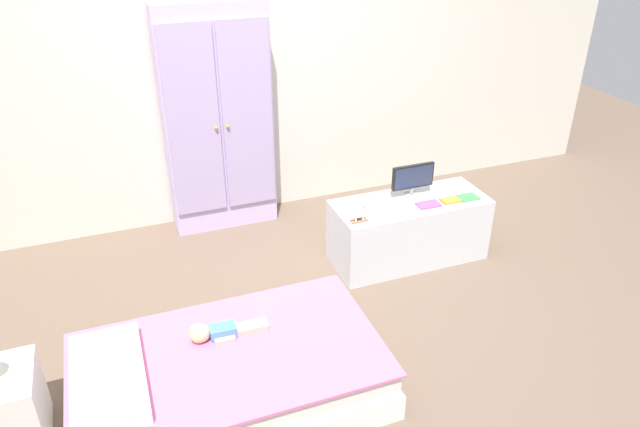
{
  "coord_description": "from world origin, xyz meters",
  "views": [
    {
      "loc": [
        -0.84,
        -2.51,
        2.23
      ],
      "look_at": [
        0.21,
        0.28,
        0.58
      ],
      "focal_mm": 33.18,
      "sensor_mm": 36.0,
      "label": 1
    }
  ],
  "objects_px": {
    "doll": "(214,332)",
    "nightstand": "(1,411)",
    "book_green": "(468,197)",
    "tv_stand": "(408,230)",
    "tv_monitor": "(413,178)",
    "rocking_horse_toy": "(360,212)",
    "book_purple": "(429,205)",
    "bed": "(230,376)",
    "book_orange": "(450,200)",
    "wardrobe": "(218,120)"
  },
  "relations": [
    {
      "from": "tv_stand",
      "to": "book_green",
      "type": "height_order",
      "value": "book_green"
    },
    {
      "from": "bed",
      "to": "book_green",
      "type": "bearing_deg",
      "value": 22.3
    },
    {
      "from": "nightstand",
      "to": "rocking_horse_toy",
      "type": "distance_m",
      "value": 2.12
    },
    {
      "from": "doll",
      "to": "tv_monitor",
      "type": "height_order",
      "value": "tv_monitor"
    },
    {
      "from": "nightstand",
      "to": "book_green",
      "type": "distance_m",
      "value": 2.89
    },
    {
      "from": "wardrobe",
      "to": "bed",
      "type": "bearing_deg",
      "value": -101.92
    },
    {
      "from": "tv_monitor",
      "to": "book_purple",
      "type": "distance_m",
      "value": 0.21
    },
    {
      "from": "bed",
      "to": "book_purple",
      "type": "height_order",
      "value": "book_purple"
    },
    {
      "from": "doll",
      "to": "nightstand",
      "type": "height_order",
      "value": "nightstand"
    },
    {
      "from": "wardrobe",
      "to": "book_orange",
      "type": "xyz_separation_m",
      "value": [
        1.29,
        -1.03,
        -0.36
      ]
    },
    {
      "from": "tv_monitor",
      "to": "book_orange",
      "type": "bearing_deg",
      "value": -39.73
    },
    {
      "from": "tv_stand",
      "to": "rocking_horse_toy",
      "type": "relative_size",
      "value": 7.91
    },
    {
      "from": "bed",
      "to": "tv_stand",
      "type": "distance_m",
      "value": 1.64
    },
    {
      "from": "tv_monitor",
      "to": "book_green",
      "type": "bearing_deg",
      "value": -26.34
    },
    {
      "from": "bed",
      "to": "nightstand",
      "type": "height_order",
      "value": "nightstand"
    },
    {
      "from": "book_purple",
      "to": "wardrobe",
      "type": "bearing_deg",
      "value": 137.62
    },
    {
      "from": "wardrobe",
      "to": "book_purple",
      "type": "height_order",
      "value": "wardrobe"
    },
    {
      "from": "doll",
      "to": "nightstand",
      "type": "relative_size",
      "value": 1.01
    },
    {
      "from": "wardrobe",
      "to": "tv_monitor",
      "type": "height_order",
      "value": "wardrobe"
    },
    {
      "from": "tv_monitor",
      "to": "rocking_horse_toy",
      "type": "bearing_deg",
      "value": -157.22
    },
    {
      "from": "book_green",
      "to": "tv_stand",
      "type": "bearing_deg",
      "value": 165.95
    },
    {
      "from": "book_purple",
      "to": "book_orange",
      "type": "distance_m",
      "value": 0.16
    },
    {
      "from": "tv_stand",
      "to": "bed",
      "type": "bearing_deg",
      "value": -149.7
    },
    {
      "from": "rocking_horse_toy",
      "to": "tv_stand",
      "type": "bearing_deg",
      "value": 16.36
    },
    {
      "from": "wardrobe",
      "to": "book_purple",
      "type": "relative_size",
      "value": 10.69
    },
    {
      "from": "doll",
      "to": "tv_monitor",
      "type": "xyz_separation_m",
      "value": [
        1.5,
        0.76,
        0.25
      ]
    },
    {
      "from": "bed",
      "to": "book_purple",
      "type": "relative_size",
      "value": 9.79
    },
    {
      "from": "tv_monitor",
      "to": "rocking_horse_toy",
      "type": "relative_size",
      "value": 2.27
    },
    {
      "from": "rocking_horse_toy",
      "to": "book_orange",
      "type": "bearing_deg",
      "value": 2.54
    },
    {
      "from": "doll",
      "to": "book_orange",
      "type": "xyz_separation_m",
      "value": [
        1.69,
        0.6,
        0.12
      ]
    },
    {
      "from": "nightstand",
      "to": "tv_monitor",
      "type": "relative_size",
      "value": 1.31
    },
    {
      "from": "bed",
      "to": "wardrobe",
      "type": "relative_size",
      "value": 0.92
    },
    {
      "from": "tv_monitor",
      "to": "book_green",
      "type": "distance_m",
      "value": 0.39
    },
    {
      "from": "book_orange",
      "to": "book_green",
      "type": "bearing_deg",
      "value": 0.0
    },
    {
      "from": "wardrobe",
      "to": "tv_stand",
      "type": "distance_m",
      "value": 1.52
    },
    {
      "from": "book_purple",
      "to": "book_green",
      "type": "height_order",
      "value": "book_purple"
    },
    {
      "from": "bed",
      "to": "book_orange",
      "type": "height_order",
      "value": "book_orange"
    },
    {
      "from": "doll",
      "to": "rocking_horse_toy",
      "type": "relative_size",
      "value": 3.02
    },
    {
      "from": "doll",
      "to": "book_purple",
      "type": "relative_size",
      "value": 2.6
    },
    {
      "from": "wardrobe",
      "to": "book_green",
      "type": "height_order",
      "value": "wardrobe"
    },
    {
      "from": "book_purple",
      "to": "book_green",
      "type": "bearing_deg",
      "value": 0.0
    },
    {
      "from": "nightstand",
      "to": "rocking_horse_toy",
      "type": "bearing_deg",
      "value": 16.94
    },
    {
      "from": "nightstand",
      "to": "book_green",
      "type": "xyz_separation_m",
      "value": [
        2.8,
        0.64,
        0.25
      ]
    },
    {
      "from": "tv_stand",
      "to": "rocking_horse_toy",
      "type": "height_order",
      "value": "rocking_horse_toy"
    },
    {
      "from": "tv_monitor",
      "to": "nightstand",
      "type": "bearing_deg",
      "value": -161.94
    },
    {
      "from": "book_purple",
      "to": "tv_stand",
      "type": "bearing_deg",
      "value": 129.44
    },
    {
      "from": "book_green",
      "to": "wardrobe",
      "type": "bearing_deg",
      "value": 144.18
    },
    {
      "from": "book_orange",
      "to": "tv_monitor",
      "type": "bearing_deg",
      "value": 140.27
    },
    {
      "from": "tv_monitor",
      "to": "tv_stand",
      "type": "bearing_deg",
      "value": -120.89
    },
    {
      "from": "bed",
      "to": "rocking_horse_toy",
      "type": "relative_size",
      "value": 11.39
    }
  ]
}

